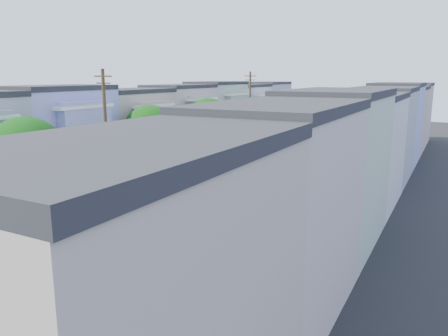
% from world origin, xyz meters
% --- Properties ---
extents(ground, '(160.00, 160.00, 0.00)m').
position_xyz_m(ground, '(0.00, 0.00, 0.00)').
color(ground, black).
rests_on(ground, ground).
extents(road_slab, '(12.00, 70.00, 0.02)m').
position_xyz_m(road_slab, '(0.00, 15.00, 0.01)').
color(road_slab, black).
rests_on(road_slab, ground).
extents(curb_left, '(0.30, 70.00, 0.15)m').
position_xyz_m(curb_left, '(-6.05, 15.00, 0.07)').
color(curb_left, gray).
rests_on(curb_left, ground).
extents(curb_right, '(0.30, 70.00, 0.15)m').
position_xyz_m(curb_right, '(6.05, 15.00, 0.07)').
color(curb_right, gray).
rests_on(curb_right, ground).
extents(sidewalk_left, '(2.60, 70.00, 0.15)m').
position_xyz_m(sidewalk_left, '(-7.35, 15.00, 0.07)').
color(sidewalk_left, gray).
rests_on(sidewalk_left, ground).
extents(sidewalk_right, '(2.60, 70.00, 0.15)m').
position_xyz_m(sidewalk_right, '(7.35, 15.00, 0.07)').
color(sidewalk_right, gray).
rests_on(sidewalk_right, ground).
extents(centerline, '(0.12, 70.00, 0.01)m').
position_xyz_m(centerline, '(0.00, 15.00, 0.00)').
color(centerline, gold).
rests_on(centerline, ground).
extents(townhouse_row_left, '(5.00, 70.00, 8.50)m').
position_xyz_m(townhouse_row_left, '(-11.15, 15.00, 0.00)').
color(townhouse_row_left, silver).
rests_on(townhouse_row_left, ground).
extents(townhouse_row_right, '(5.00, 70.00, 8.50)m').
position_xyz_m(townhouse_row_right, '(11.15, 15.00, 0.00)').
color(townhouse_row_right, silver).
rests_on(townhouse_row_right, ground).
extents(tree_b, '(4.70, 4.70, 7.22)m').
position_xyz_m(tree_b, '(-6.30, -5.13, 4.85)').
color(tree_b, black).
rests_on(tree_b, ground).
extents(tree_c, '(4.70, 4.70, 7.21)m').
position_xyz_m(tree_c, '(-6.30, 7.30, 4.84)').
color(tree_c, black).
rests_on(tree_c, ground).
extents(tree_d, '(4.70, 4.70, 7.34)m').
position_xyz_m(tree_d, '(-6.30, 17.29, 4.97)').
color(tree_d, black).
rests_on(tree_d, ground).
extents(tree_e, '(4.70, 4.70, 6.96)m').
position_xyz_m(tree_e, '(-6.30, 30.72, 4.59)').
color(tree_e, black).
rests_on(tree_e, ground).
extents(tree_far_r, '(3.10, 3.10, 5.22)m').
position_xyz_m(tree_far_r, '(6.90, 31.48, 3.63)').
color(tree_far_r, black).
rests_on(tree_far_r, ground).
extents(utility_pole_near, '(1.60, 0.26, 10.00)m').
position_xyz_m(utility_pole_near, '(-6.30, 2.00, 5.15)').
color(utility_pole_near, '#42301E').
rests_on(utility_pole_near, ground).
extents(utility_pole_far, '(1.60, 0.26, 10.00)m').
position_xyz_m(utility_pole_far, '(-6.30, 28.00, 5.15)').
color(utility_pole_far, '#42301E').
rests_on(utility_pole_far, ground).
extents(fedex_truck, '(2.18, 5.65, 2.71)m').
position_xyz_m(fedex_truck, '(2.30, 3.04, 1.51)').
color(fedex_truck, white).
rests_on(fedex_truck, ground).
extents(lead_sedan, '(2.40, 4.83, 1.54)m').
position_xyz_m(lead_sedan, '(1.71, 13.17, 0.77)').
color(lead_sedan, black).
rests_on(lead_sedan, ground).
extents(parked_left_c, '(1.82, 4.13, 1.31)m').
position_xyz_m(parked_left_c, '(-4.90, 0.42, 0.65)').
color(parked_left_c, '#B7B7B7').
rests_on(parked_left_c, ground).
extents(parked_left_d, '(1.46, 3.99, 1.33)m').
position_xyz_m(parked_left_d, '(-4.90, 12.68, 0.66)').
color(parked_left_d, maroon).
rests_on(parked_left_d, ground).
extents(parked_right_a, '(1.96, 4.55, 1.36)m').
position_xyz_m(parked_right_a, '(4.90, -8.09, 0.68)').
color(parked_right_a, slate).
rests_on(parked_right_a, ground).
extents(parked_right_b, '(1.65, 4.03, 1.32)m').
position_xyz_m(parked_right_b, '(4.90, -0.03, 0.66)').
color(parked_right_b, silver).
rests_on(parked_right_b, ground).
extents(parked_right_c, '(2.23, 4.68, 1.29)m').
position_xyz_m(parked_right_c, '(4.90, 16.12, 0.64)').
color(parked_right_c, black).
rests_on(parked_right_c, ground).
extents(parked_right_d, '(2.52, 5.26, 1.53)m').
position_xyz_m(parked_right_d, '(4.90, 28.39, 0.77)').
color(parked_right_d, '#0A1441').
rests_on(parked_right_d, ground).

